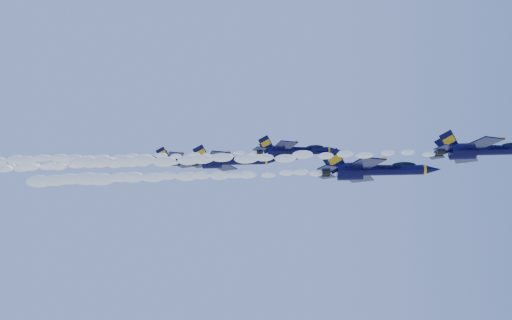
# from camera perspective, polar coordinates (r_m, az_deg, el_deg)

# --- Properties ---
(jet_lead) EXTENTS (15.25, 12.51, 5.67)m
(jet_lead) POSITION_cam_1_polar(r_m,az_deg,el_deg) (76.68, 24.63, 1.01)
(jet_lead) COLOR black
(smoke_trail_jet_lead) EXTENTS (52.55, 1.82, 1.64)m
(smoke_trail_jet_lead) POSITION_cam_1_polar(r_m,az_deg,el_deg) (71.99, -0.59, 0.20)
(smoke_trail_jet_lead) COLOR white
(jet_second) EXTENTS (20.09, 16.48, 7.47)m
(jet_second) POSITION_cam_1_polar(r_m,az_deg,el_deg) (87.52, 13.25, -1.14)
(jet_second) COLOR black
(smoke_trail_jet_second) EXTENTS (52.55, 2.40, 2.16)m
(smoke_trail_jet_second) POSITION_cam_1_polar(r_m,az_deg,el_deg) (88.88, -9.53, -1.90)
(smoke_trail_jet_second) COLOR white
(jet_third) EXTENTS (15.68, 12.86, 5.83)m
(jet_third) POSITION_cam_1_polar(r_m,az_deg,el_deg) (93.50, 4.29, 1.04)
(jet_third) COLOR black
(smoke_trail_jet_third) EXTENTS (52.55, 1.87, 1.69)m
(smoke_trail_jet_third) POSITION_cam_1_polar(r_m,az_deg,el_deg) (98.97, -15.17, 0.34)
(smoke_trail_jet_third) COLOR white
(jet_fourth) EXTENTS (17.36, 14.24, 6.45)m
(jet_fourth) POSITION_cam_1_polar(r_m,az_deg,el_deg) (99.00, -3.05, -0.11)
(jet_fourth) COLOR black
(smoke_trail_jet_fourth) EXTENTS (52.55, 2.07, 1.87)m
(smoke_trail_jet_fourth) POSITION_cam_1_polar(r_m,az_deg,el_deg) (108.42, -21.01, -0.71)
(smoke_trail_jet_fourth) COLOR white
(jet_fifth) EXTENTS (15.22, 12.49, 5.66)m
(jet_fifth) POSITION_cam_1_polar(r_m,az_deg,el_deg) (109.37, -8.08, 0.02)
(jet_fifth) COLOR black
(smoke_trail_jet_fifth) EXTENTS (52.55, 1.82, 1.64)m
(smoke_trail_jet_fifth) POSITION_cam_1_polar(r_m,az_deg,el_deg) (120.57, -23.49, -0.51)
(smoke_trail_jet_fifth) COLOR white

